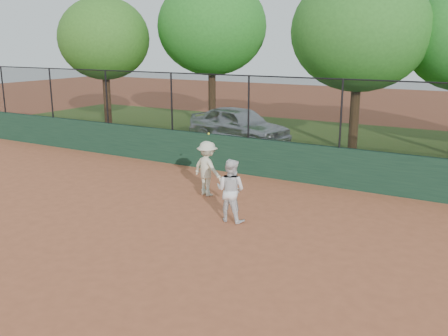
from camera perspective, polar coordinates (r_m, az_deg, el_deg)
The scene contains 10 objects.
ground at distance 11.31m, azimuth -9.22°, elevation -7.78°, with size 80.00×80.00×0.00m, color #AA5837.
back_wall at distance 16.00m, azimuth 4.35°, elevation 1.16°, with size 26.00×0.20×1.20m, color #1A3A27.
grass_strip at distance 21.57m, azimuth 11.30°, elevation 2.71°, with size 36.00×12.00×0.01m, color #2F4D18.
parked_car at distance 21.15m, azimuth 1.71°, elevation 4.93°, with size 1.88×4.67×1.59m, color silver.
player_second at distance 11.91m, azimuth 0.75°, elevation -2.56°, with size 0.74×0.58×1.53m, color silver.
player_main at distance 13.92m, azimuth -1.91°, elevation -0.06°, with size 1.11×0.81×1.85m.
fence_assembly at distance 15.72m, azimuth 4.37°, elevation 6.99°, with size 26.00×0.06×2.00m.
tree_0 at distance 25.33m, azimuth -13.58°, elevation 14.17°, with size 4.53×4.12×6.32m.
tree_1 at distance 24.22m, azimuth -1.42°, elevation 15.85°, with size 5.24×4.76×7.17m.
tree_2 at distance 19.87m, azimuth 15.25°, elevation 14.83°, with size 5.20×4.72×6.84m.
Camera 1 is at (6.74, -8.06, 4.20)m, focal length 40.00 mm.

